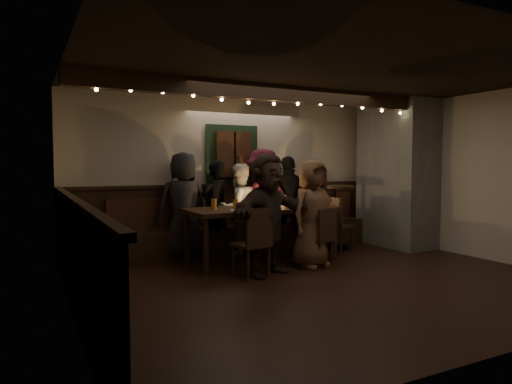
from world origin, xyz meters
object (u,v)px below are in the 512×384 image
person_f (268,214)px  person_d (263,200)px  chair_near_right (322,234)px  person_g (312,214)px  person_b (215,208)px  person_c (238,209)px  person_a (184,205)px  person_e (289,203)px  chair_near_left (255,239)px  high_top (333,208)px  dining_table (262,212)px  chair_end (335,221)px

person_f → person_d: bearing=43.5°
chair_near_right → person_g: size_ratio=0.55×
person_b → person_c: (0.38, -0.09, -0.03)m
person_a → person_g: (1.45, -1.42, -0.06)m
person_d → person_f: person_d is taller
person_a → person_e: person_a is taller
chair_near_right → person_f: size_ratio=0.52×
person_d → person_e: (0.53, 0.03, -0.06)m
chair_near_left → person_g: person_g is taller
high_top → person_g: bearing=-137.4°
high_top → person_a: (-2.64, 0.33, 0.14)m
chair_near_left → person_f: 0.39m
chair_near_left → person_b: size_ratio=0.60×
dining_table → chair_near_left: (-0.57, -0.89, -0.23)m
person_a → person_c: 0.92m
chair_near_left → person_e: bearing=47.1°
dining_table → person_f: size_ratio=1.41×
person_f → person_e: bearing=29.6°
dining_table → person_d: person_d is taller
chair_near_right → person_g: 0.33m
high_top → person_b: bearing=170.6°
person_b → person_g: person_g is taller
person_c → person_d: size_ratio=0.86×
person_a → high_top: bearing=179.4°
chair_near_right → person_e: bearing=76.9°
high_top → person_g: person_g is taller
dining_table → person_g: bearing=-56.9°
chair_near_left → chair_end: 2.18m
dining_table → person_b: person_b is taller
dining_table → person_c: size_ratio=1.55×
chair_near_left → person_g: 1.07m
person_e → person_f: (-1.25, -1.51, 0.00)m
person_a → person_f: 1.67m
chair_near_right → person_c: size_ratio=0.57×
dining_table → person_c: person_c is taller
high_top → person_c: 1.75m
person_f → person_g: bearing=-12.8°
person_f → person_b: bearing=74.1°
chair_near_right → chair_end: (0.83, 0.79, 0.05)m
chair_near_left → person_e: size_ratio=0.57×
dining_table → chair_end: dining_table is taller
high_top → person_d: size_ratio=0.64×
person_a → chair_end: bearing=170.4°
person_a → person_e: 1.92m
dining_table → chair_near_left: 1.08m
person_d → person_e: bearing=-179.0°
dining_table → high_top: size_ratio=2.08×
chair_near_left → person_g: (1.02, 0.20, 0.26)m
chair_near_right → person_e: size_ratio=0.52×
person_f → person_c: bearing=59.6°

